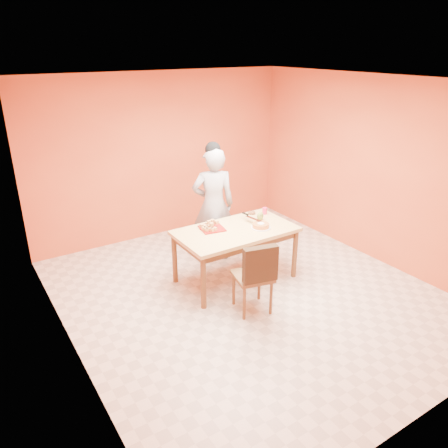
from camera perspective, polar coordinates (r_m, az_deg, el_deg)
floor at (r=5.88m, az=3.26°, el=-9.10°), size 5.00×5.00×0.00m
ceiling at (r=5.02m, az=3.97°, el=18.14°), size 5.00×5.00×0.00m
wall_back at (r=7.38m, az=-8.07°, el=8.75°), size 4.50×0.00×4.50m
wall_left at (r=4.44m, az=-20.60°, el=-1.95°), size 0.00×5.00×5.00m
wall_right at (r=6.82m, az=19.14°, el=6.60°), size 0.00×5.00×5.00m
dining_table at (r=5.92m, az=1.52°, el=-1.55°), size 1.60×0.90×0.76m
dining_chair at (r=5.32m, az=3.89°, el=-6.64°), size 0.53×0.59×0.95m
pastry_pile at (r=5.87m, az=-1.57°, el=-0.09°), size 0.28×0.28×0.09m
person at (r=6.47m, az=-1.40°, el=2.49°), size 0.74×0.62×1.73m
pastry_platter at (r=5.89m, az=-1.57°, el=-0.58°), size 0.36×0.36×0.02m
red_dinner_plate at (r=5.93m, az=-2.06°, el=-0.45°), size 0.29×0.29×0.02m
white_cake_plate at (r=5.94m, az=4.81°, el=-0.46°), size 0.32×0.32×0.01m
sponge_cake at (r=5.93m, az=4.82°, el=-0.18°), size 0.27×0.27×0.05m
cake_server at (r=6.06m, az=3.88°, el=0.68°), size 0.10×0.29×0.01m
egg_ornament at (r=6.18m, az=4.75°, el=1.04°), size 0.11×0.09×0.13m
magenta_glass at (r=6.42m, az=5.33°, el=1.72°), size 0.09×0.09×0.10m
checker_tin at (r=6.42m, az=3.65°, el=1.46°), size 0.11×0.11×0.03m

